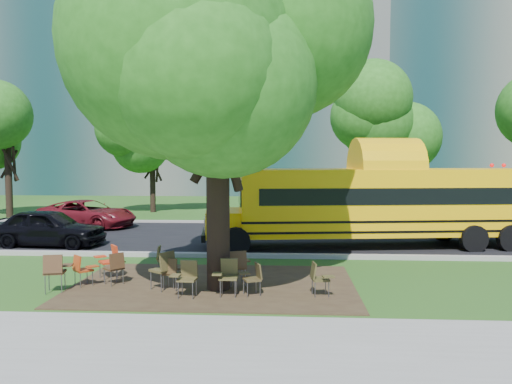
# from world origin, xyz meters

# --- Properties ---
(ground) EXTENTS (160.00, 160.00, 0.00)m
(ground) POSITION_xyz_m (0.00, 0.00, 0.00)
(ground) COLOR #224C17
(ground) RESTS_ON ground
(sidewalk) EXTENTS (60.00, 4.00, 0.04)m
(sidewalk) POSITION_xyz_m (0.00, -5.00, 0.02)
(sidewalk) COLOR gray
(sidewalk) RESTS_ON ground
(dirt_patch) EXTENTS (7.00, 4.50, 0.03)m
(dirt_patch) POSITION_xyz_m (1.00, -0.50, 0.01)
(dirt_patch) COLOR #382819
(dirt_patch) RESTS_ON ground
(asphalt_road) EXTENTS (80.00, 8.00, 0.04)m
(asphalt_road) POSITION_xyz_m (0.00, 7.00, 0.02)
(asphalt_road) COLOR black
(asphalt_road) RESTS_ON ground
(kerb_near) EXTENTS (80.00, 0.25, 0.14)m
(kerb_near) POSITION_xyz_m (0.00, 3.00, 0.07)
(kerb_near) COLOR gray
(kerb_near) RESTS_ON ground
(kerb_far) EXTENTS (80.00, 0.25, 0.14)m
(kerb_far) POSITION_xyz_m (0.00, 11.10, 0.07)
(kerb_far) COLOR gray
(kerb_far) RESTS_ON ground
(building_main) EXTENTS (38.00, 16.00, 22.00)m
(building_main) POSITION_xyz_m (-8.00, 36.00, 11.00)
(building_main) COLOR #62635E
(building_main) RESTS_ON ground
(building_right) EXTENTS (30.00, 16.00, 25.00)m
(building_right) POSITION_xyz_m (24.00, 38.00, 12.50)
(building_right) COLOR gray
(building_right) RESTS_ON ground
(bg_tree_0) EXTENTS (5.20, 5.20, 7.18)m
(bg_tree_0) POSITION_xyz_m (-12.00, 13.00, 4.57)
(bg_tree_0) COLOR black
(bg_tree_0) RESTS_ON ground
(bg_tree_2) EXTENTS (4.80, 4.80, 6.62)m
(bg_tree_2) POSITION_xyz_m (-5.00, 16.00, 4.21)
(bg_tree_2) COLOR black
(bg_tree_2) RESTS_ON ground
(bg_tree_3) EXTENTS (5.60, 5.60, 7.84)m
(bg_tree_3) POSITION_xyz_m (8.00, 14.00, 5.03)
(bg_tree_3) COLOR black
(bg_tree_3) RESTS_ON ground
(main_tree) EXTENTS (7.20, 7.20, 9.38)m
(main_tree) POSITION_xyz_m (1.16, -0.92, 5.77)
(main_tree) COLOR black
(main_tree) RESTS_ON ground
(school_bus) EXTENTS (11.67, 3.91, 2.80)m
(school_bus) POSITION_xyz_m (6.20, 5.12, 1.62)
(school_bus) COLOR #FFBB08
(school_bus) RESTS_ON ground
(chair_0) EXTENTS (0.64, 0.67, 0.94)m
(chair_0) POSITION_xyz_m (-2.65, -1.42, 0.58)
(chair_0) COLOR #4A2F1A
(chair_0) RESTS_ON ground
(chair_1) EXTENTS (0.69, 0.55, 0.81)m
(chair_1) POSITION_xyz_m (-2.24, -0.87, 0.50)
(chair_1) COLOR #A33711
(chair_1) RESTS_ON ground
(chair_2) EXTENTS (0.66, 0.83, 0.97)m
(chair_2) POSITION_xyz_m (-0.12, -1.07, 0.60)
(chair_2) COLOR #473F1F
(chair_2) RESTS_ON ground
(chair_3) EXTENTS (0.58, 0.50, 0.85)m
(chair_3) POSITION_xyz_m (0.53, -1.64, 0.53)
(chair_3) COLOR #4F4522
(chair_3) RESTS_ON ground
(chair_4) EXTENTS (0.59, 0.48, 0.81)m
(chair_4) POSITION_xyz_m (0.07, -1.09, 0.50)
(chair_4) COLOR #412F17
(chair_4) RESTS_ON ground
(chair_5) EXTENTS (0.56, 0.51, 0.87)m
(chair_5) POSITION_xyz_m (1.45, -1.47, 0.54)
(chair_5) COLOR #4A4420
(chair_5) RESTS_ON ground
(chair_6) EXTENTS (0.60, 0.53, 0.78)m
(chair_6) POSITION_xyz_m (2.05, -1.42, 0.48)
(chair_6) COLOR #43371D
(chair_6) RESTS_ON ground
(chair_7) EXTENTS (0.55, 0.54, 0.81)m
(chair_7) POSITION_xyz_m (3.55, -1.44, 0.50)
(chair_7) COLOR #453F1D
(chair_7) RESTS_ON ground
(chair_8) EXTENTS (0.57, 0.72, 0.84)m
(chair_8) POSITION_xyz_m (-1.46, -0.67, 0.52)
(chair_8) COLOR #442C18
(chair_8) RESTS_ON ground
(chair_9) EXTENTS (0.76, 0.60, 0.89)m
(chair_9) POSITION_xyz_m (-1.85, 0.02, 0.55)
(chair_9) COLOR red
(chair_9) RESTS_ON ground
(chair_10) EXTENTS (0.49, 0.51, 0.78)m
(chair_10) POSITION_xyz_m (-0.59, 0.64, 0.48)
(chair_10) COLOR brown
(chair_10) RESTS_ON ground
(chair_11) EXTENTS (0.62, 0.69, 0.91)m
(chair_11) POSITION_xyz_m (1.61, -0.55, 0.56)
(chair_11) COLOR #49331A
(chair_11) RESTS_ON ground
(black_car) EXTENTS (4.14, 1.91, 1.38)m
(black_car) POSITION_xyz_m (-5.74, 4.54, 0.69)
(black_car) COLOR black
(black_car) RESTS_ON ground
(bg_car_red) EXTENTS (4.96, 3.28, 1.27)m
(bg_car_red) POSITION_xyz_m (-6.25, 9.33, 0.63)
(bg_car_red) COLOR maroon
(bg_car_red) RESTS_ON ground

